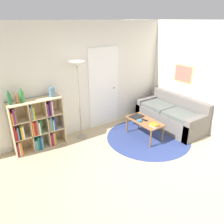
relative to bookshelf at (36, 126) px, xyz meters
name	(u,v)px	position (x,y,z in m)	size (l,w,h in m)	color
ground_plane	(160,179)	(1.44, -2.25, -0.53)	(14.00, 14.00, 0.00)	tan
wall_back	(90,79)	(1.45, 0.21, 0.76)	(7.28, 0.11, 2.60)	silver
wall_right	(190,76)	(3.60, -1.03, 0.77)	(0.08, 5.44, 2.60)	silver
rug	(148,137)	(2.28, -1.04, -0.53)	(1.97, 1.97, 0.01)	navy
bookshelf	(36,126)	(0.00, 0.00, 0.00)	(1.07, 0.34, 1.11)	beige
floor_lamp	(77,72)	(0.98, -0.10, 1.04)	(0.34, 0.34, 1.80)	gray
couch	(171,116)	(3.21, -0.91, -0.25)	(0.81, 1.78, 0.79)	#66605B
coffee_table	(145,123)	(2.21, -0.97, -0.14)	(0.46, 0.91, 0.44)	brown
laptop	(137,116)	(2.19, -0.70, -0.08)	(0.34, 0.28, 0.02)	black
bowl	(139,121)	(2.07, -0.93, -0.07)	(0.12, 0.12, 0.04)	teal
book_stack_on_table	(154,125)	(2.17, -1.31, -0.06)	(0.13, 0.19, 0.07)	silver
remote	(144,120)	(2.21, -0.95, -0.08)	(0.07, 0.16, 0.02)	black
bottle_left	(9,99)	(-0.42, -0.01, 0.69)	(0.07, 0.07, 0.28)	#236633
bottle_middle	(17,99)	(-0.29, 0.01, 0.66)	(0.06, 0.06, 0.21)	olive
bottle_right	(22,96)	(-0.18, 0.01, 0.69)	(0.08, 0.08, 0.27)	#2D8438
vase_on_shelf	(52,92)	(0.41, 0.00, 0.68)	(0.12, 0.12, 0.20)	slate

